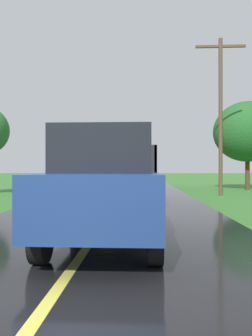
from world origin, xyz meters
TOP-DOWN VIEW (x-y plane):
  - ground_plane at (0.00, 0.00)m, footprint 200.00×200.00m
  - road_surface at (0.00, 0.00)m, footprint 6.40×120.00m
  - centre_line at (0.00, 0.00)m, footprint 0.14×108.00m
  - banana_truck_near at (0.19, 10.68)m, footprint 2.38×5.82m
  - banana_truck_far at (0.47, 19.77)m, footprint 2.38×5.81m
  - utility_pole_roadside at (4.89, 13.90)m, footprint 2.51×0.20m
  - roadside_tree_far_left at (7.77, 18.74)m, footprint 4.36×4.36m
  - following_car at (0.30, 2.73)m, footprint 1.74×4.10m

SIDE VIEW (x-z plane):
  - ground_plane at x=0.00m, z-range 0.00..0.00m
  - road_surface at x=0.00m, z-range 0.00..0.08m
  - centre_line at x=0.00m, z-range 0.08..0.09m
  - following_car at x=0.30m, z-range 0.11..2.03m
  - banana_truck_far at x=0.47m, z-range 0.06..2.86m
  - banana_truck_near at x=0.19m, z-range 0.08..2.88m
  - roadside_tree_far_left at x=7.77m, z-range 0.91..6.66m
  - utility_pole_roadside at x=4.89m, z-range 0.37..8.35m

